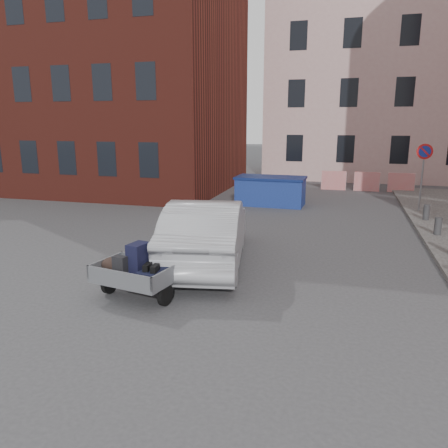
% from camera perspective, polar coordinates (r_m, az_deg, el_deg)
% --- Properties ---
extents(ground, '(120.00, 120.00, 0.00)m').
position_cam_1_polar(ground, '(10.27, -2.94, -7.42)').
color(ground, '#38383A').
rests_on(ground, ground).
extents(building_brick, '(12.00, 10.00, 14.00)m').
position_cam_1_polar(building_brick, '(25.40, -13.90, 20.60)').
color(building_brick, '#591E16').
rests_on(building_brick, ground).
extents(building_pink, '(16.00, 8.00, 14.00)m').
position_cam_1_polar(building_pink, '(31.41, 22.00, 18.59)').
color(building_pink, '#C69B98').
rests_on(building_pink, ground).
extents(far_building, '(6.00, 6.00, 8.00)m').
position_cam_1_polar(far_building, '(38.72, -21.61, 12.99)').
color(far_building, maroon).
rests_on(far_building, ground).
extents(no_parking_sign, '(0.60, 0.09, 2.65)m').
position_cam_1_polar(no_parking_sign, '(18.88, 24.61, 7.23)').
color(no_parking_sign, gray).
rests_on(no_parking_sign, sidewalk).
extents(barriers, '(4.70, 0.18, 1.00)m').
position_cam_1_polar(barriers, '(24.32, 18.15, 5.29)').
color(barriers, red).
rests_on(barriers, ground).
extents(trailer, '(1.78, 1.93, 1.20)m').
position_cam_1_polar(trailer, '(9.24, -11.54, -6.07)').
color(trailer, black).
rests_on(trailer, ground).
extents(dumpster, '(3.04, 1.63, 1.26)m').
position_cam_1_polar(dumpster, '(19.34, 6.09, 4.34)').
color(dumpster, navy).
rests_on(dumpster, ground).
extents(silver_car, '(2.71, 5.38, 1.69)m').
position_cam_1_polar(silver_car, '(11.24, -2.24, -1.03)').
color(silver_car, '#A1A2A8').
rests_on(silver_car, ground).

